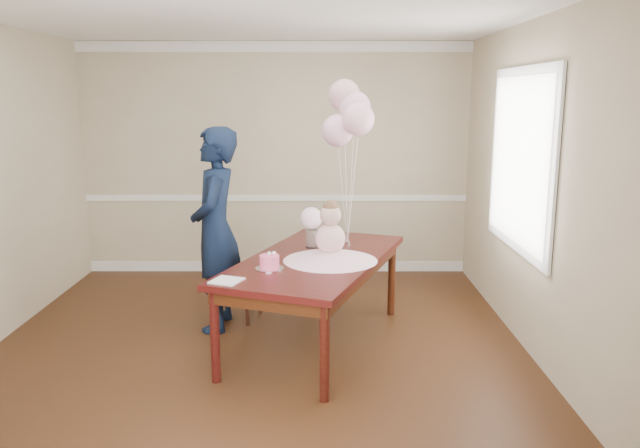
# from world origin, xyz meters

# --- Properties ---
(floor) EXTENTS (4.50, 5.00, 0.00)m
(floor) POSITION_xyz_m (0.00, 0.00, 0.00)
(floor) COLOR black
(floor) RESTS_ON ground
(ceiling) EXTENTS (4.50, 5.00, 0.02)m
(ceiling) POSITION_xyz_m (0.00, 0.00, 2.70)
(ceiling) COLOR white
(ceiling) RESTS_ON wall_back
(wall_back) EXTENTS (4.50, 0.02, 2.70)m
(wall_back) POSITION_xyz_m (0.00, 2.50, 1.35)
(wall_back) COLOR tan
(wall_back) RESTS_ON floor
(wall_front) EXTENTS (4.50, 0.02, 2.70)m
(wall_front) POSITION_xyz_m (0.00, -2.50, 1.35)
(wall_front) COLOR tan
(wall_front) RESTS_ON floor
(wall_right) EXTENTS (0.02, 5.00, 2.70)m
(wall_right) POSITION_xyz_m (2.25, 0.00, 1.35)
(wall_right) COLOR tan
(wall_right) RESTS_ON floor
(chair_rail_trim) EXTENTS (4.50, 0.02, 0.07)m
(chair_rail_trim) POSITION_xyz_m (0.00, 2.49, 0.90)
(chair_rail_trim) COLOR white
(chair_rail_trim) RESTS_ON wall_back
(crown_molding) EXTENTS (4.50, 0.02, 0.12)m
(crown_molding) POSITION_xyz_m (0.00, 2.49, 2.63)
(crown_molding) COLOR silver
(crown_molding) RESTS_ON wall_back
(baseboard_trim) EXTENTS (4.50, 0.02, 0.12)m
(baseboard_trim) POSITION_xyz_m (0.00, 2.49, 0.06)
(baseboard_trim) COLOR white
(baseboard_trim) RESTS_ON floor
(window_frame) EXTENTS (0.02, 1.66, 1.56)m
(window_frame) POSITION_xyz_m (2.23, 0.50, 1.55)
(window_frame) COLOR white
(window_frame) RESTS_ON wall_right
(window_blinds) EXTENTS (0.01, 1.50, 1.40)m
(window_blinds) POSITION_xyz_m (2.21, 0.50, 1.55)
(window_blinds) COLOR white
(window_blinds) RESTS_ON wall_right
(dining_table_top) EXTENTS (1.67, 2.27, 0.05)m
(dining_table_top) POSITION_xyz_m (0.48, 0.24, 0.74)
(dining_table_top) COLOR black
(dining_table_top) RESTS_ON table_leg_fl
(table_apron) EXTENTS (1.54, 2.14, 0.10)m
(table_apron) POSITION_xyz_m (0.48, 0.24, 0.66)
(table_apron) COLOR black
(table_apron) RESTS_ON table_leg_fl
(table_leg_fl) EXTENTS (0.09, 0.09, 0.71)m
(table_leg_fl) POSITION_xyz_m (-0.25, -0.48, 0.36)
(table_leg_fl) COLOR black
(table_leg_fl) RESTS_ON floor
(table_leg_fr) EXTENTS (0.09, 0.09, 0.71)m
(table_leg_fr) POSITION_xyz_m (0.56, -0.78, 0.36)
(table_leg_fr) COLOR black
(table_leg_fr) RESTS_ON floor
(table_leg_bl) EXTENTS (0.09, 0.09, 0.71)m
(table_leg_bl) POSITION_xyz_m (0.41, 1.27, 0.36)
(table_leg_bl) COLOR black
(table_leg_bl) RESTS_ON floor
(table_leg_br) EXTENTS (0.09, 0.09, 0.71)m
(table_leg_br) POSITION_xyz_m (1.21, 0.97, 0.36)
(table_leg_br) COLOR black
(table_leg_br) RESTS_ON floor
(baby_skirt) EXTENTS (1.00, 1.00, 0.10)m
(baby_skirt) POSITION_xyz_m (0.61, 0.14, 0.82)
(baby_skirt) COLOR #F9B7CD
(baby_skirt) RESTS_ON dining_table_top
(baby_torso) EXTENTS (0.24, 0.24, 0.24)m
(baby_torso) POSITION_xyz_m (0.61, 0.14, 0.95)
(baby_torso) COLOR pink
(baby_torso) RESTS_ON baby_skirt
(baby_head) EXTENTS (0.17, 0.17, 0.17)m
(baby_head) POSITION_xyz_m (0.61, 0.14, 1.14)
(baby_head) COLOR #D4A492
(baby_head) RESTS_ON baby_torso
(baby_hair) EXTENTS (0.12, 0.12, 0.12)m
(baby_hair) POSITION_xyz_m (0.61, 0.14, 1.20)
(baby_hair) COLOR brown
(baby_hair) RESTS_ON baby_head
(cake_platter) EXTENTS (0.29, 0.29, 0.01)m
(cake_platter) POSITION_xyz_m (0.13, -0.11, 0.77)
(cake_platter) COLOR #BBBBBF
(cake_platter) RESTS_ON dining_table_top
(birthday_cake) EXTENTS (0.20, 0.20, 0.10)m
(birthday_cake) POSITION_xyz_m (0.13, -0.11, 0.82)
(birthday_cake) COLOR #F54D80
(birthday_cake) RESTS_ON cake_platter
(cake_flower_a) EXTENTS (0.03, 0.03, 0.03)m
(cake_flower_a) POSITION_xyz_m (0.13, -0.11, 0.89)
(cake_flower_a) COLOR white
(cake_flower_a) RESTS_ON birthday_cake
(cake_flower_b) EXTENTS (0.03, 0.03, 0.03)m
(cake_flower_b) POSITION_xyz_m (0.17, -0.11, 0.89)
(cake_flower_b) COLOR white
(cake_flower_b) RESTS_ON birthday_cake
(rose_vase_near) EXTENTS (0.13, 0.13, 0.16)m
(rose_vase_near) POSITION_xyz_m (0.45, 0.59, 0.85)
(rose_vase_near) COLOR white
(rose_vase_near) RESTS_ON dining_table_top
(roses_near) EXTENTS (0.19, 0.19, 0.19)m
(roses_near) POSITION_xyz_m (0.45, 0.59, 1.03)
(roses_near) COLOR white
(roses_near) RESTS_ON rose_vase_near
(napkin) EXTENTS (0.26, 0.26, 0.01)m
(napkin) POSITION_xyz_m (-0.16, -0.44, 0.77)
(napkin) COLOR silver
(napkin) RESTS_ON dining_table_top
(balloon_weight) EXTENTS (0.05, 0.05, 0.02)m
(balloon_weight) POSITION_xyz_m (0.77, 0.73, 0.78)
(balloon_weight) COLOR silver
(balloon_weight) RESTS_ON dining_table_top
(balloon_a) EXTENTS (0.29, 0.29, 0.29)m
(balloon_a) POSITION_xyz_m (0.68, 0.77, 1.79)
(balloon_a) COLOR #FCB3D1
(balloon_a) RESTS_ON balloon_ribbon_a
(balloon_b) EXTENTS (0.29, 0.29, 0.29)m
(balloon_b) POSITION_xyz_m (0.85, 0.65, 1.89)
(balloon_b) COLOR #FFB4CB
(balloon_b) RESTS_ON balloon_ribbon_b
(balloon_c) EXTENTS (0.29, 0.29, 0.29)m
(balloon_c) POSITION_xyz_m (0.83, 0.82, 1.99)
(balloon_c) COLOR #F2ABC5
(balloon_c) RESTS_ON balloon_ribbon_c
(balloon_d) EXTENTS (0.29, 0.29, 0.29)m
(balloon_d) POSITION_xyz_m (0.74, 0.88, 2.09)
(balloon_d) COLOR #DA9AA8
(balloon_d) RESTS_ON balloon_ribbon_d
(balloon_ribbon_a) EXTENTS (0.09, 0.04, 0.85)m
(balloon_ribbon_a) POSITION_xyz_m (0.73, 0.75, 1.20)
(balloon_ribbon_a) COLOR silver
(balloon_ribbon_a) RESTS_ON balloon_weight
(balloon_ribbon_b) EXTENTS (0.08, 0.09, 0.95)m
(balloon_ribbon_b) POSITION_xyz_m (0.81, 0.69, 1.26)
(balloon_ribbon_b) COLOR white
(balloon_ribbon_b) RESTS_ON balloon_weight
(balloon_ribbon_c) EXTENTS (0.05, 0.09, 1.06)m
(balloon_ribbon_c) POSITION_xyz_m (0.80, 0.78, 1.31)
(balloon_ribbon_c) COLOR white
(balloon_ribbon_c) RESTS_ON balloon_weight
(balloon_ribbon_d) EXTENTS (0.05, 0.13, 1.16)m
(balloon_ribbon_d) POSITION_xyz_m (0.76, 0.81, 1.36)
(balloon_ribbon_d) COLOR white
(balloon_ribbon_d) RESTS_ON balloon_weight
(dining_chair_seat) EXTENTS (0.51, 0.51, 0.05)m
(dining_chair_seat) POSITION_xyz_m (-0.27, 0.87, 0.42)
(dining_chair_seat) COLOR #3A1F0F
(dining_chair_seat) RESTS_ON chair_leg_fl
(chair_leg_fl) EXTENTS (0.05, 0.05, 0.41)m
(chair_leg_fl) POSITION_xyz_m (-0.48, 0.75, 0.20)
(chair_leg_fl) COLOR #331A0E
(chair_leg_fl) RESTS_ON floor
(chair_leg_fr) EXTENTS (0.05, 0.05, 0.41)m
(chair_leg_fr) POSITION_xyz_m (-0.15, 0.67, 0.20)
(chair_leg_fr) COLOR black
(chair_leg_fr) RESTS_ON floor
(chair_leg_bl) EXTENTS (0.05, 0.05, 0.41)m
(chair_leg_bl) POSITION_xyz_m (-0.39, 1.08, 0.20)
(chair_leg_bl) COLOR #3C1510
(chair_leg_bl) RESTS_ON floor
(chair_leg_br) EXTENTS (0.05, 0.05, 0.41)m
(chair_leg_br) POSITION_xyz_m (-0.06, 1.00, 0.20)
(chair_leg_br) COLOR #361B0E
(chair_leg_br) RESTS_ON floor
(chair_back_post_l) EXTENTS (0.05, 0.05, 0.53)m
(chair_back_post_l) POSITION_xyz_m (-0.49, 0.76, 0.70)
(chair_back_post_l) COLOR #3D1D10
(chair_back_post_l) RESTS_ON dining_chair_seat
(chair_back_post_r) EXTENTS (0.05, 0.05, 0.53)m
(chair_back_post_r) POSITION_xyz_m (-0.41, 1.09, 0.70)
(chair_back_post_r) COLOR #321C0D
(chair_back_post_r) RESTS_ON dining_chair_seat
(chair_slat_low) EXTENTS (0.12, 0.37, 0.05)m
(chair_slat_low) POSITION_xyz_m (-0.45, 0.92, 0.58)
(chair_slat_low) COLOR #39180F
(chair_slat_low) RESTS_ON dining_chair_seat
(chair_slat_mid) EXTENTS (0.12, 0.37, 0.05)m
(chair_slat_mid) POSITION_xyz_m (-0.45, 0.92, 0.74)
(chair_slat_mid) COLOR #371F0F
(chair_slat_mid) RESTS_ON dining_chair_seat
(chair_slat_top) EXTENTS (0.12, 0.37, 0.05)m
(chair_slat_top) POSITION_xyz_m (-0.45, 0.92, 0.89)
(chair_slat_top) COLOR #3C1D10
(chair_slat_top) RESTS_ON dining_chair_seat
(woman) EXTENTS (0.45, 0.67, 1.83)m
(woman) POSITION_xyz_m (-0.41, 0.65, 0.91)
(woman) COLOR black
(woman) RESTS_ON floor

